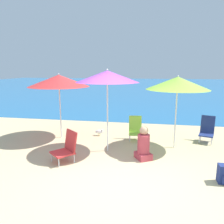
# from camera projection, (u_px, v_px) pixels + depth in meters

# --- Properties ---
(ground_plane) EXTENTS (60.00, 60.00, 0.00)m
(ground_plane) POSITION_uv_depth(u_px,v_px,m) (122.00, 178.00, 4.55)
(ground_plane) COLOR #C6B284
(sea_water) EXTENTS (60.00, 40.00, 0.01)m
(sea_water) POSITION_uv_depth(u_px,v_px,m) (147.00, 86.00, 28.40)
(sea_water) COLOR #23669E
(sea_water) RESTS_ON ground
(beach_umbrella_lime) EXTENTS (1.73, 1.73, 2.07)m
(beach_umbrella_lime) POSITION_uv_depth(u_px,v_px,m) (178.00, 83.00, 5.96)
(beach_umbrella_lime) COLOR white
(beach_umbrella_lime) RESTS_ON ground
(beach_umbrella_red) EXTENTS (1.93, 1.93, 2.09)m
(beach_umbrella_red) POSITION_uv_depth(u_px,v_px,m) (59.00, 81.00, 6.87)
(beach_umbrella_red) COLOR white
(beach_umbrella_red) RESTS_ON ground
(beach_umbrella_purple) EXTENTS (1.67, 1.67, 2.24)m
(beach_umbrella_purple) POSITION_uv_depth(u_px,v_px,m) (107.00, 76.00, 5.67)
(beach_umbrella_purple) COLOR white
(beach_umbrella_purple) RESTS_ON ground
(beach_chair_navy) EXTENTS (0.55, 0.64, 0.79)m
(beach_chair_navy) POSITION_uv_depth(u_px,v_px,m) (207.00, 129.00, 6.78)
(beach_chair_navy) COLOR silver
(beach_chair_navy) RESTS_ON ground
(beach_chair_red) EXTENTS (0.72, 0.72, 0.75)m
(beach_chair_red) POSITION_uv_depth(u_px,v_px,m) (67.00, 147.00, 5.33)
(beach_chair_red) COLOR silver
(beach_chair_red) RESTS_ON ground
(beach_chair_lime) EXTENTS (0.45, 0.52, 0.75)m
(beach_chair_lime) POSITION_uv_depth(u_px,v_px,m) (135.00, 128.00, 6.97)
(beach_chair_lime) COLOR silver
(beach_chair_lime) RESTS_ON ground
(person_seated_near) EXTENTS (0.49, 0.51, 0.85)m
(person_seated_near) POSITION_uv_depth(u_px,v_px,m) (143.00, 145.00, 5.45)
(person_seated_near) COLOR #BF3F4C
(person_seated_near) RESTS_ON ground
(seagull) EXTENTS (0.27, 0.11, 0.23)m
(seagull) POSITION_uv_depth(u_px,v_px,m) (99.00, 132.00, 7.39)
(seagull) COLOR gold
(seagull) RESTS_ON ground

